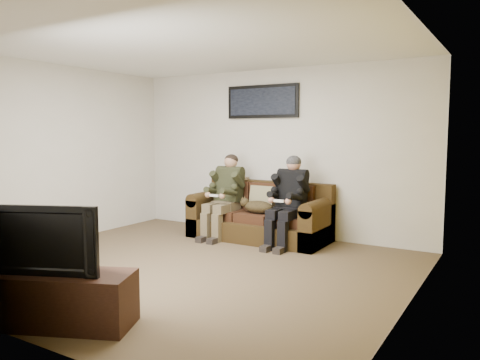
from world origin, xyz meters
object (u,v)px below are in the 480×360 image
Objects in this scene: sofa at (261,217)px; framed_poster at (262,102)px; cat at (257,207)px; person_right at (289,196)px; tv_stand at (48,298)px; television at (45,238)px; person_left at (225,191)px.

framed_poster is (-0.20, 0.39, 1.78)m from sofa.
sofa is 3.18× the size of cat.
sofa is at bearing 162.05° from person_right.
cat is 3.60m from tv_stand.
person_right is 1.67m from framed_poster.
sofa is 1.83m from framed_poster.
television is at bearing -90.21° from cat.
tv_stand is (0.22, -4.17, -1.88)m from framed_poster.
television is (0.22, -4.17, -1.36)m from framed_poster.
person_right is at bearing -17.95° from sofa.
person_left is at bearing 178.70° from cat.
sofa is 1.64× the size of person_left.
framed_poster is 4.57m from tv_stand.
person_right is 1.03× the size of framed_poster.
tv_stand is 1.43× the size of television.
cat is at bearing 66.38° from tv_stand.
person_left is 1.08m from person_right.
sofa is at bearing 17.98° from person_left.
person_right reaches higher than person_left.
person_right is 0.54m from cat.
person_right reaches higher than tv_stand.
person_left reaches higher than television.
television is (0.02, -3.77, 0.42)m from sofa.
person_right reaches higher than sofa.
framed_poster reaches higher than cat.
cat is (0.57, -0.01, -0.19)m from person_left.
tv_stand is at bearing 0.00° from television.
cat is 1.70m from framed_poster.
sofa is 2.09× the size of television.
television is (-0.51, -3.60, 0.02)m from person_right.
sofa is 1.63× the size of person_right.
person_left is 1.54m from framed_poster.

